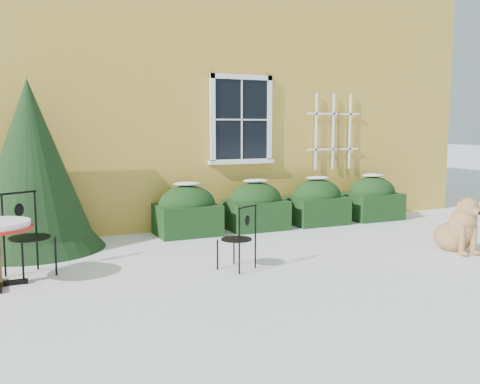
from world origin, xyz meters
name	(u,v)px	position (x,y,z in m)	size (l,w,h in m)	color
ground	(271,269)	(0.00, 0.00, 0.00)	(80.00, 80.00, 0.00)	white
house	(139,70)	(0.00, 7.00, 3.22)	(12.40, 8.40, 6.40)	gold
hedge_row	(287,205)	(1.65, 2.55, 0.40)	(4.95, 0.80, 0.91)	black
evergreen_shrub	(31,182)	(-2.77, 2.47, 1.03)	(2.11, 2.11, 2.56)	black
patio_chair_near	(239,237)	(-0.40, 0.14, 0.42)	(0.51, 0.51, 0.85)	black
patio_chair_far	(27,234)	(-2.91, 0.95, 0.52)	(0.62, 0.62, 1.04)	black
dog	(459,229)	(2.98, -0.29, 0.34)	(0.62, 0.93, 0.86)	tan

